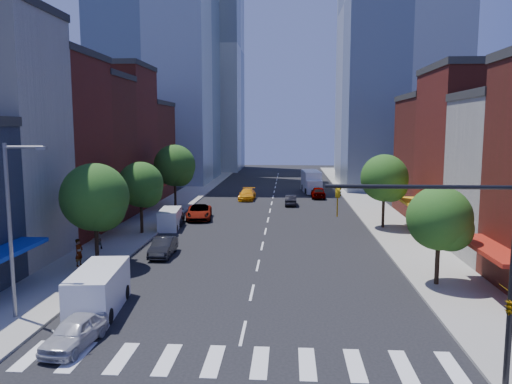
# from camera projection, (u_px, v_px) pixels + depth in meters

# --- Properties ---
(ground) EXTENTS (220.00, 220.00, 0.00)m
(ground) POSITION_uv_depth(u_px,v_px,m) (243.00, 333.00, 24.22)
(ground) COLOR black
(ground) RESTS_ON ground
(sidewalk_left) EXTENTS (5.00, 120.00, 0.15)m
(sidewalk_left) POSITION_uv_depth(u_px,v_px,m) (175.00, 204.00, 64.60)
(sidewalk_left) COLOR gray
(sidewalk_left) RESTS_ON ground
(sidewalk_right) EXTENTS (5.00, 120.00, 0.15)m
(sidewalk_right) POSITION_uv_depth(u_px,v_px,m) (370.00, 206.00, 63.00)
(sidewalk_right) COLOR gray
(sidewalk_right) RESTS_ON ground
(crosswalk) EXTENTS (19.00, 3.00, 0.01)m
(crosswalk) POSITION_uv_depth(u_px,v_px,m) (237.00, 362.00, 21.25)
(crosswalk) COLOR silver
(crosswalk) RESTS_ON ground
(bldg_left_2) EXTENTS (12.00, 9.00, 16.00)m
(bldg_left_2) POSITION_uv_depth(u_px,v_px,m) (31.00, 149.00, 44.82)
(bldg_left_2) COLOR maroon
(bldg_left_2) RESTS_ON ground
(bldg_left_3) EXTENTS (12.00, 8.00, 15.00)m
(bldg_left_3) POSITION_uv_depth(u_px,v_px,m) (72.00, 150.00, 53.30)
(bldg_left_3) COLOR #562015
(bldg_left_3) RESTS_ON ground
(bldg_left_4) EXTENTS (12.00, 9.00, 17.00)m
(bldg_left_4) POSITION_uv_depth(u_px,v_px,m) (101.00, 139.00, 61.58)
(bldg_left_4) COLOR maroon
(bldg_left_4) RESTS_ON ground
(bldg_left_5) EXTENTS (12.00, 10.00, 13.00)m
(bldg_left_5) POSITION_uv_depth(u_px,v_px,m) (126.00, 152.00, 71.24)
(bldg_left_5) COLOR #562015
(bldg_left_5) RESTS_ON ground
(bldg_right_2) EXTENTS (12.00, 10.00, 15.00)m
(bldg_right_2) POSITION_uv_depth(u_px,v_px,m) (494.00, 154.00, 45.67)
(bldg_right_2) COLOR maroon
(bldg_right_2) RESTS_ON ground
(bldg_right_3) EXTENTS (12.00, 10.00, 13.00)m
(bldg_right_3) POSITION_uv_depth(u_px,v_px,m) (457.00, 158.00, 55.69)
(bldg_right_3) COLOR #562015
(bldg_right_3) RESTS_ON ground
(tower_ne) EXTENTS (18.00, 20.00, 60.00)m
(tower_ne) POSITION_uv_depth(u_px,v_px,m) (400.00, 2.00, 80.46)
(tower_ne) COLOR #9EA5AD
(tower_ne) RESTS_ON ground
(tower_far_w) EXTENTS (18.00, 18.00, 56.00)m
(tower_far_w) POSITION_uv_depth(u_px,v_px,m) (202.00, 49.00, 115.80)
(tower_far_w) COLOR #9EA5AD
(tower_far_w) RESTS_ON ground
(traffic_signal) EXTENTS (7.24, 2.24, 8.00)m
(traffic_signal) POSITION_uv_depth(u_px,v_px,m) (497.00, 283.00, 18.60)
(traffic_signal) COLOR black
(traffic_signal) RESTS_ON sidewalk_right
(streetlight) EXTENTS (2.25, 0.25, 9.00)m
(streetlight) POSITION_uv_depth(u_px,v_px,m) (13.00, 220.00, 25.29)
(streetlight) COLOR slate
(streetlight) RESTS_ON sidewalk_left
(tree_left_near) EXTENTS (4.80, 4.80, 7.30)m
(tree_left_near) POSITION_uv_depth(u_px,v_px,m) (97.00, 200.00, 35.13)
(tree_left_near) COLOR black
(tree_left_near) RESTS_ON sidewalk_left
(tree_left_mid) EXTENTS (4.20, 4.20, 6.65)m
(tree_left_mid) POSITION_uv_depth(u_px,v_px,m) (142.00, 186.00, 46.06)
(tree_left_mid) COLOR black
(tree_left_mid) RESTS_ON sidewalk_left
(tree_left_far) EXTENTS (5.00, 5.00, 7.75)m
(tree_left_far) POSITION_uv_depth(u_px,v_px,m) (176.00, 167.00, 59.83)
(tree_left_far) COLOR black
(tree_left_far) RESTS_ON sidewalk_left
(tree_right_near) EXTENTS (4.00, 4.00, 6.20)m
(tree_right_near) POSITION_uv_depth(u_px,v_px,m) (442.00, 221.00, 30.78)
(tree_right_near) COLOR black
(tree_right_near) RESTS_ON sidewalk_right
(tree_right_far) EXTENTS (4.60, 4.60, 7.20)m
(tree_right_far) POSITION_uv_depth(u_px,v_px,m) (386.00, 180.00, 48.51)
(tree_right_far) COLOR black
(tree_right_far) RESTS_ON sidewalk_right
(parked_car_front) EXTENTS (2.09, 4.24, 1.39)m
(parked_car_front) POSITION_uv_depth(u_px,v_px,m) (75.00, 332.00, 22.63)
(parked_car_front) COLOR #B9B9BE
(parked_car_front) RESTS_ON ground
(parked_car_second) EXTENTS (1.58, 4.34, 1.42)m
(parked_car_second) POSITION_uv_depth(u_px,v_px,m) (163.00, 247.00, 38.72)
(parked_car_second) COLOR black
(parked_car_second) RESTS_ON ground
(parked_car_third) EXTENTS (3.30, 5.95, 1.57)m
(parked_car_third) POSITION_uv_depth(u_px,v_px,m) (199.00, 212.00, 54.22)
(parked_car_third) COLOR #999999
(parked_car_third) RESTS_ON ground
(parked_car_rear) EXTENTS (2.43, 4.75, 1.32)m
(parked_car_rear) POSITION_uv_depth(u_px,v_px,m) (175.00, 218.00, 51.41)
(parked_car_rear) COLOR black
(parked_car_rear) RESTS_ON ground
(cargo_van_near) EXTENTS (2.77, 5.75, 2.37)m
(cargo_van_near) POSITION_uv_depth(u_px,v_px,m) (98.00, 291.00, 26.89)
(cargo_van_near) COLOR white
(cargo_van_near) RESTS_ON ground
(cargo_van_far) EXTENTS (2.26, 4.73, 1.95)m
(cargo_van_far) POSITION_uv_depth(u_px,v_px,m) (170.00, 219.00, 49.11)
(cargo_van_far) COLOR white
(cargo_van_far) RESTS_ON ground
(taxi) EXTENTS (2.24, 5.24, 1.50)m
(taxi) POSITION_uv_depth(u_px,v_px,m) (247.00, 194.00, 68.79)
(taxi) COLOR orange
(taxi) RESTS_ON ground
(traffic_car_oncoming) EXTENTS (1.44, 4.13, 1.36)m
(traffic_car_oncoming) POSITION_uv_depth(u_px,v_px,m) (291.00, 200.00, 63.90)
(traffic_car_oncoming) COLOR black
(traffic_car_oncoming) RESTS_ON ground
(traffic_car_far) EXTENTS (1.97, 4.81, 1.63)m
(traffic_car_far) POSITION_uv_depth(u_px,v_px,m) (318.00, 192.00, 70.49)
(traffic_car_far) COLOR #999999
(traffic_car_far) RESTS_ON ground
(box_truck) EXTENTS (3.02, 8.27, 3.26)m
(box_truck) POSITION_uv_depth(u_px,v_px,m) (311.00, 182.00, 77.12)
(box_truck) COLOR white
(box_truck) RESTS_ON ground
(pedestrian_near) EXTENTS (0.62, 0.80, 1.95)m
(pedestrian_near) POSITION_uv_depth(u_px,v_px,m) (79.00, 252.00, 35.34)
(pedestrian_near) COLOR #999999
(pedestrian_near) RESTS_ON sidewalk_left
(pedestrian_far) EXTENTS (0.97, 1.03, 1.69)m
(pedestrian_far) POSITION_uv_depth(u_px,v_px,m) (97.00, 239.00, 40.17)
(pedestrian_far) COLOR #999999
(pedestrian_far) RESTS_ON sidewalk_left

